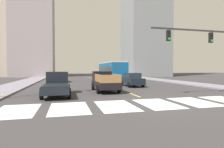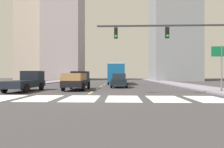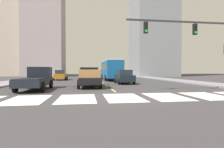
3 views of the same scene
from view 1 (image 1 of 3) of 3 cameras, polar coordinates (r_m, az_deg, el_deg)
The scene contains 23 objects.
ground_plane at distance 12.27m, azimuth 13.83°, elevation -8.90°, with size 160.00×160.00×0.00m, color #3A383A.
sidewalk_right at distance 33.70m, azimuth 17.43°, elevation -2.10°, with size 3.65×110.00×0.15m, color gray.
sidewalk_left at distance 29.41m, azimuth -26.40°, elevation -2.74°, with size 3.65×110.00×0.15m, color gray.
crosswalk_stripe_0 at distance 11.19m, azimuth -27.51°, elevation -10.05°, with size 2.16×3.57×0.01m, color silver.
crosswalk_stripe_1 at distance 10.89m, azimuth -13.08°, elevation -10.23°, with size 2.16×3.57×0.01m, color silver.
crosswalk_stripe_2 at distance 11.27m, azimuth 1.22°, elevation -9.78°, with size 2.16×3.57×0.01m, color silver.
crosswalk_stripe_3 at distance 12.27m, azimuth 13.83°, elevation -8.88°, with size 2.16×3.57×0.01m, color silver.
crosswalk_stripe_4 at distance 13.76m, azimuth 24.08°, elevation -7.83°, with size 2.16×3.57×0.01m, color silver.
lane_dash_0 at distance 15.87m, azimuth 7.01°, elevation -6.45°, with size 0.16×2.40×0.01m, color #DBD245.
lane_dash_1 at distance 20.58m, azimuth 1.97°, elevation -4.58°, with size 0.16×2.40×0.01m, color #DBD245.
lane_dash_2 at distance 25.40m, azimuth -1.16°, elevation -3.39°, with size 0.16×2.40×0.01m, color #DBD245.
lane_dash_3 at distance 30.27m, azimuth -3.28°, elevation -2.58°, with size 0.16×2.40×0.01m, color #DBD245.
lane_dash_4 at distance 35.19m, azimuth -4.81°, elevation -1.99°, with size 0.16×2.40×0.01m, color #DBD245.
lane_dash_5 at distance 40.12m, azimuth -5.97°, elevation -1.55°, with size 0.16×2.40×0.01m, color #DBD245.
lane_dash_6 at distance 45.07m, azimuth -6.87°, elevation -1.20°, with size 0.16×2.40×0.01m, color #DBD245.
lane_dash_7 at distance 50.03m, azimuth -7.59°, elevation -0.92°, with size 0.16×2.40×0.01m, color #DBD245.
pickup_stakebed at distance 18.64m, azimuth -2.43°, elevation -2.35°, with size 2.18×5.20×1.96m.
pickup_dark at distance 16.26m, azimuth -16.65°, elevation -3.06°, with size 2.18×5.20×1.96m.
city_bus at distance 31.95m, azimuth -0.17°, elevation 1.14°, with size 2.72×10.80×3.32m.
sedan_far at distance 32.06m, azimuth -15.68°, elevation -0.87°, with size 2.02×4.40×1.72m.
sedan_mid at distance 23.44m, azimuth 6.20°, elevation -1.73°, with size 2.02×4.40×1.72m.
traffic_signal_gantry at distance 18.63m, azimuth 30.96°, elevation 7.59°, with size 10.07×0.27×6.00m.
block_mid_left at distance 58.50m, azimuth -23.10°, elevation 14.97°, with size 10.88×10.68×31.68m, color #9D9095.
Camera 1 is at (-5.67, -10.65, 2.24)m, focal length 29.60 mm.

